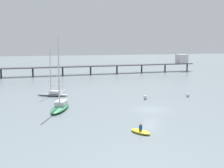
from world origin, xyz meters
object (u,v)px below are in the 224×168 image
(pier, at_px, (106,65))
(sailboat_green, at_px, (60,105))
(sailboat_gray, at_px, (53,93))
(mooring_buoy_mid, at_px, (188,95))
(mooring_buoy_near, at_px, (145,97))
(dinghy_yellow, at_px, (141,131))

(pier, xyz_separation_m, sailboat_green, (-22.55, -50.61, -2.31))
(sailboat_green, distance_m, sailboat_gray, 12.58)
(sailboat_green, relative_size, mooring_buoy_mid, 16.32)
(sailboat_green, bearing_deg, mooring_buoy_near, 13.83)
(pier, distance_m, sailboat_gray, 44.00)
(dinghy_yellow, bearing_deg, pier, 76.37)
(sailboat_green, distance_m, mooring_buoy_mid, 24.56)
(pier, bearing_deg, mooring_buoy_near, -98.36)
(mooring_buoy_near, xyz_separation_m, mooring_buoy_mid, (8.59, -0.08, -0.02))
(dinghy_yellow, bearing_deg, sailboat_green, 113.15)
(sailboat_gray, relative_size, mooring_buoy_near, 12.08)
(dinghy_yellow, bearing_deg, sailboat_gray, 102.12)
(pier, bearing_deg, dinghy_yellow, -103.63)
(sailboat_gray, relative_size, mooring_buoy_mid, 12.85)
(sailboat_gray, relative_size, dinghy_yellow, 2.81)
(mooring_buoy_near, height_order, mooring_buoy_mid, mooring_buoy_near)
(mooring_buoy_near, bearing_deg, mooring_buoy_mid, -0.52)
(sailboat_gray, xyz_separation_m, mooring_buoy_near, (15.11, -8.71, -0.20))
(pier, distance_m, sailboat_green, 55.45)
(pier, distance_m, dinghy_yellow, 67.92)
(pier, relative_size, mooring_buoy_near, 116.14)
(dinghy_yellow, height_order, mooring_buoy_near, dinghy_yellow)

